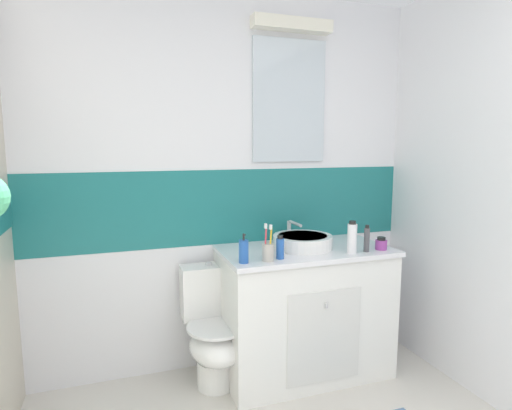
{
  "coord_description": "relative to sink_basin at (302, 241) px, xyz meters",
  "views": [
    {
      "loc": [
        -0.75,
        -0.32,
        1.52
      ],
      "look_at": [
        -0.02,
        1.8,
        1.19
      ],
      "focal_mm": 29.72,
      "sensor_mm": 36.0,
      "label": 1
    }
  ],
  "objects": [
    {
      "name": "hair_gel_jar",
      "position": [
        0.46,
        -0.2,
        -0.01
      ],
      "size": [
        0.07,
        0.07,
        0.08
      ],
      "color": "#993F99",
      "rests_on": "vanity_cabinet"
    },
    {
      "name": "shampoo_bottle_tall",
      "position": [
        0.23,
        -0.21,
        0.05
      ],
      "size": [
        0.06,
        0.06,
        0.2
      ],
      "color": "white",
      "rests_on": "vanity_cabinet"
    },
    {
      "name": "toilet",
      "position": [
        -0.58,
        0.04,
        -0.54
      ],
      "size": [
        0.37,
        0.5,
        0.76
      ],
      "color": "white",
      "rests_on": "ground_plane"
    },
    {
      "name": "toothbrush_cup",
      "position": [
        -0.32,
        -0.21,
        0.01
      ],
      "size": [
        0.07,
        0.07,
        0.22
      ],
      "color": "#B2ADA3",
      "rests_on": "vanity_cabinet"
    },
    {
      "name": "toothpaste_tube_upright",
      "position": [
        0.34,
        -0.22,
        0.03
      ],
      "size": [
        0.04,
        0.04,
        0.17
      ],
      "color": "#4C4C51",
      "rests_on": "vanity_cabinet"
    },
    {
      "name": "sink_basin",
      "position": [
        0.0,
        0.0,
        0.0
      ],
      "size": [
        0.38,
        0.43,
        0.15
      ],
      "color": "white",
      "rests_on": "vanity_cabinet"
    },
    {
      "name": "soap_dispenser",
      "position": [
        -0.46,
        -0.21,
        0.02
      ],
      "size": [
        0.06,
        0.06,
        0.17
      ],
      "color": "#2659B2",
      "rests_on": "vanity_cabinet"
    },
    {
      "name": "vanity_cabinet",
      "position": [
        0.01,
        -0.01,
        -0.47
      ],
      "size": [
        1.1,
        0.61,
        0.85
      ],
      "color": "white",
      "rests_on": "ground_plane"
    },
    {
      "name": "deodorant_spray_can",
      "position": [
        -0.24,
        -0.19,
        0.02
      ],
      "size": [
        0.05,
        0.05,
        0.14
      ],
      "color": "#2659B2",
      "rests_on": "vanity_cabinet"
    },
    {
      "name": "wall_back_tiled",
      "position": [
        -0.4,
        0.33,
        0.37
      ],
      "size": [
        3.2,
        0.2,
        2.5
      ],
      "color": "white",
      "rests_on": "ground_plane"
    }
  ]
}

